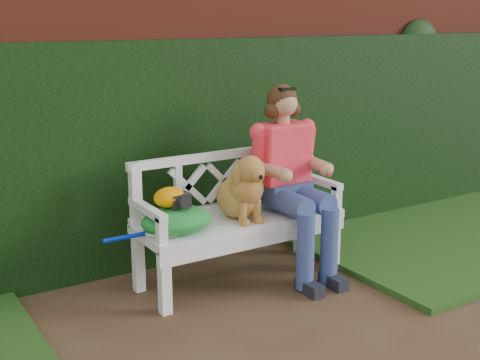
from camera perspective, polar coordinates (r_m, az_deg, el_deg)
ground at (r=3.76m, az=3.77°, el=-15.41°), size 60.00×60.00×0.00m
brick_wall at (r=4.98m, az=-8.93°, el=5.38°), size 10.00×0.30×2.20m
ivy_hedge at (r=4.83m, az=-7.78°, el=2.12°), size 10.00×0.18×1.70m
grass_right at (r=5.88m, az=17.82°, el=-4.55°), size 2.60×2.00×0.05m
garden_bench at (r=4.64m, az=-0.00°, el=-6.10°), size 1.60×0.65×0.48m
seated_woman at (r=4.70m, az=4.10°, el=-0.21°), size 0.60×0.78×1.37m
dog at (r=4.46m, az=0.09°, el=-0.50°), size 0.43×0.51×0.48m
tennis_racket at (r=4.27m, az=-6.81°, el=-4.43°), size 0.69×0.38×0.03m
green_bag at (r=4.25m, az=-5.64°, el=-3.53°), size 0.58×0.51×0.17m
camera_item at (r=4.23m, az=-5.44°, el=-1.79°), size 0.14×0.10×0.09m
baseball_glove at (r=4.23m, az=-6.31°, el=-1.53°), size 0.24×0.20×0.13m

